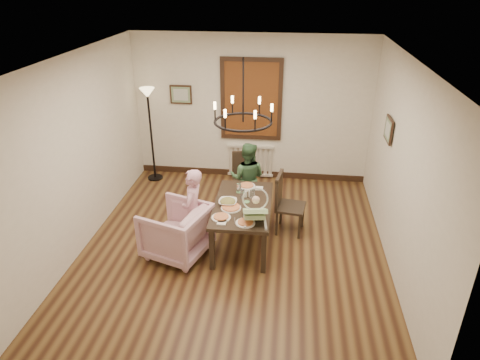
% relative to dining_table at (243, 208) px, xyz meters
% --- Properties ---
extents(room_shell, '(4.51, 5.00, 2.81)m').
position_rel_dining_table_xyz_m(room_shell, '(-0.12, 0.27, 0.79)').
color(room_shell, brown).
rests_on(room_shell, ground).
extents(dining_table, '(0.86, 1.49, 0.69)m').
position_rel_dining_table_xyz_m(dining_table, '(0.00, 0.00, 0.00)').
color(dining_table, black).
rests_on(dining_table, room_shell).
extents(chair_far, '(0.49, 0.49, 0.93)m').
position_rel_dining_table_xyz_m(chair_far, '(-0.12, 1.28, -0.15)').
color(chair_far, black).
rests_on(chair_far, room_shell).
extents(chair_right, '(0.50, 0.50, 0.99)m').
position_rel_dining_table_xyz_m(chair_right, '(0.71, 0.43, -0.11)').
color(chair_right, black).
rests_on(chair_right, room_shell).
extents(armchair, '(1.08, 1.06, 0.78)m').
position_rel_dining_table_xyz_m(armchair, '(-0.92, -0.39, -0.22)').
color(armchair, beige).
rests_on(armchair, room_shell).
extents(elderly_woman, '(0.29, 0.41, 1.07)m').
position_rel_dining_table_xyz_m(elderly_woman, '(-0.71, -0.21, -0.07)').
color(elderly_woman, '#D193A7').
rests_on(elderly_woman, room_shell).
extents(seated_man, '(0.54, 0.44, 1.04)m').
position_rel_dining_table_xyz_m(seated_man, '(-0.04, 0.99, -0.09)').
color(seated_man, '#39603B').
rests_on(seated_man, room_shell).
extents(baby_bouncer, '(0.44, 0.56, 0.34)m').
position_rel_dining_table_xyz_m(baby_bouncer, '(0.22, -0.45, 0.25)').
color(baby_bouncer, '#B5DD98').
rests_on(baby_bouncer, dining_table).
extents(salad_bowl, '(0.32, 0.32, 0.08)m').
position_rel_dining_table_xyz_m(salad_bowl, '(-0.22, -0.05, 0.12)').
color(salad_bowl, white).
rests_on(salad_bowl, dining_table).
extents(pizza_platter, '(0.29, 0.29, 0.04)m').
position_rel_dining_table_xyz_m(pizza_platter, '(-0.15, -0.18, 0.10)').
color(pizza_platter, tan).
rests_on(pizza_platter, dining_table).
extents(drinking_glass, '(0.07, 0.07, 0.13)m').
position_rel_dining_table_xyz_m(drinking_glass, '(-0.02, 0.16, 0.15)').
color(drinking_glass, silver).
rests_on(drinking_glass, dining_table).
extents(window_blinds, '(1.00, 0.03, 1.40)m').
position_rel_dining_table_xyz_m(window_blinds, '(-0.12, 2.36, 0.99)').
color(window_blinds, brown).
rests_on(window_blinds, room_shell).
extents(radiator, '(0.92, 0.12, 0.62)m').
position_rel_dining_table_xyz_m(radiator, '(-0.12, 2.38, -0.26)').
color(radiator, silver).
rests_on(radiator, room_shell).
extents(picture_back, '(0.42, 0.03, 0.36)m').
position_rel_dining_table_xyz_m(picture_back, '(-1.47, 2.37, 1.04)').
color(picture_back, black).
rests_on(picture_back, room_shell).
extents(picture_right, '(0.03, 0.42, 0.36)m').
position_rel_dining_table_xyz_m(picture_right, '(2.09, 0.80, 1.04)').
color(picture_right, black).
rests_on(picture_right, room_shell).
extents(floor_lamp, '(0.30, 0.30, 1.80)m').
position_rel_dining_table_xyz_m(floor_lamp, '(-2.02, 2.05, 0.29)').
color(floor_lamp, black).
rests_on(floor_lamp, room_shell).
extents(chandelier, '(0.80, 0.80, 0.04)m').
position_rel_dining_table_xyz_m(chandelier, '(-0.00, -0.00, 1.34)').
color(chandelier, black).
rests_on(chandelier, room_shell).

